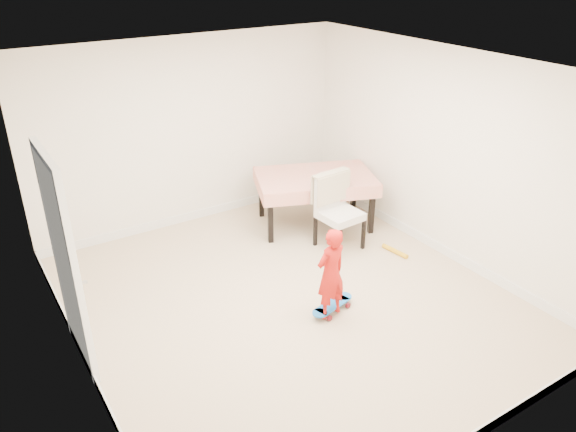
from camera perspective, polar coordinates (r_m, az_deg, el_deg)
ground at (r=6.44m, az=0.21°, el=-8.49°), size 5.00×5.00×0.00m
ceiling at (r=5.41m, az=0.26°, el=14.63°), size 4.50×5.00×0.04m
wall_back at (r=7.86m, az=-9.73°, el=8.31°), size 4.50×0.04×2.60m
wall_front at (r=4.21m, az=19.17°, el=-9.63°), size 4.50×0.04×2.60m
wall_left at (r=5.07m, az=-21.46°, el=-3.56°), size 0.04×5.00×2.60m
wall_right at (r=7.17m, az=15.45°, el=5.98°), size 0.04×5.00×2.60m
door at (r=5.47m, az=-21.63°, el=-4.71°), size 0.11×0.94×2.11m
baseboard_back at (r=8.33m, az=-9.13°, el=0.19°), size 4.50×0.02×0.12m
baseboard_left at (r=5.76m, az=-19.50°, el=-14.39°), size 0.02×5.00×0.12m
baseboard_right at (r=7.68m, az=14.42°, el=-2.71°), size 0.02×5.00×0.12m
dining_table at (r=7.92m, az=2.74°, el=1.62°), size 1.85×1.52×0.75m
dining_chair at (r=7.28m, az=5.32°, el=0.32°), size 0.59×0.66×1.00m
skateboard at (r=6.26m, az=4.52°, el=-9.23°), size 0.62×0.35×0.09m
child at (r=5.90m, az=4.35°, el=-6.12°), size 0.41×0.29×1.03m
foam_toy at (r=7.45m, az=10.81°, el=-3.52°), size 0.11×0.40×0.06m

